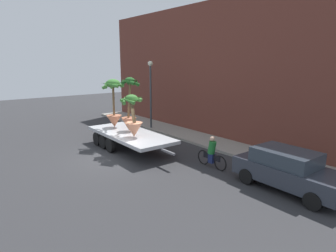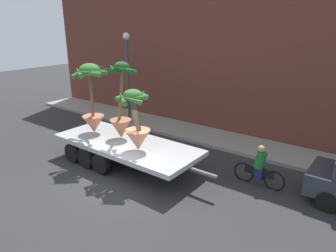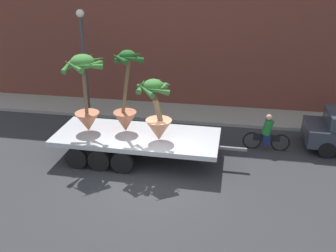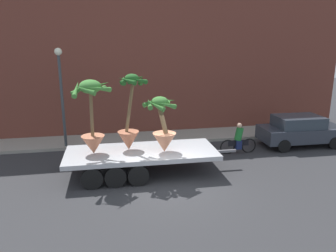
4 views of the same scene
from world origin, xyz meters
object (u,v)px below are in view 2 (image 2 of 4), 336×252
(street_lamp, at_px, (128,67))
(potted_palm_front, at_px, (136,124))
(potted_palm_middle, at_px, (92,98))
(flatbed_trailer, at_px, (122,145))
(potted_palm_rear, at_px, (121,109))
(cyclist, at_px, (259,168))

(street_lamp, bearing_deg, potted_palm_front, -44.09)
(potted_palm_middle, bearing_deg, potted_palm_front, -6.79)
(flatbed_trailer, distance_m, potted_palm_rear, 1.46)
(flatbed_trailer, distance_m, potted_palm_middle, 2.37)
(potted_palm_rear, bearing_deg, cyclist, 13.81)
(potted_palm_rear, xyz_separation_m, potted_palm_front, (1.25, -0.53, -0.23))
(cyclist, bearing_deg, potted_palm_middle, -167.47)
(potted_palm_middle, relative_size, potted_palm_front, 1.30)
(flatbed_trailer, xyz_separation_m, street_lamp, (-3.15, 3.83, 2.46))
(potted_palm_rear, height_order, potted_palm_front, potted_palm_rear)
(potted_palm_rear, height_order, cyclist, potted_palm_rear)
(cyclist, bearing_deg, street_lamp, 164.61)
(flatbed_trailer, relative_size, cyclist, 3.87)
(potted_palm_front, height_order, street_lamp, street_lamp)
(potted_palm_middle, distance_m, street_lamp, 4.14)
(flatbed_trailer, distance_m, street_lamp, 5.53)
(flatbed_trailer, bearing_deg, potted_palm_front, -14.42)
(potted_palm_rear, distance_m, cyclist, 5.66)
(street_lamp, bearing_deg, flatbed_trailer, -50.50)
(potted_palm_front, distance_m, street_lamp, 6.03)
(potted_palm_rear, relative_size, potted_palm_middle, 1.06)
(potted_palm_middle, relative_size, street_lamp, 0.61)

